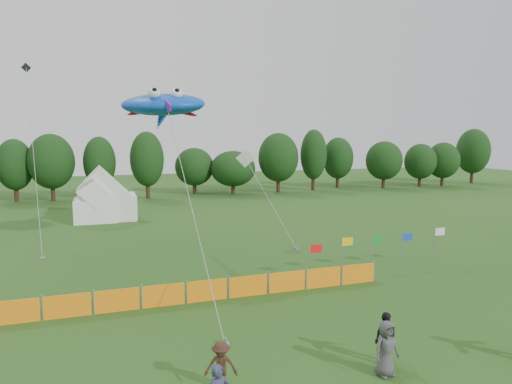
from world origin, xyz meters
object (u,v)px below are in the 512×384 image
object	(u,v)px
tent_left	(96,203)
barrier_fence	(207,291)
spectator_d	(385,338)
stingray_kite	(163,105)
spectator_c	(221,366)
spectator_e	(386,348)
tent_right	(107,199)

from	to	relation	value
tent_left	barrier_fence	world-z (taller)	tent_left
spectator_d	stingray_kite	world-z (taller)	stingray_kite
spectator_c	spectator_e	xyz separation A→B (m)	(5.20, -0.83, 0.14)
stingray_kite	spectator_e	bearing A→B (deg)	-74.80
spectator_c	stingray_kite	xyz separation A→B (m)	(0.59, 16.14, 8.69)
spectator_d	spectator_e	world-z (taller)	spectator_e
spectator_c	spectator_d	distance (m)	5.61
spectator_e	tent_left	bearing A→B (deg)	97.59
spectator_d	spectator_e	size ratio (longest dim) A/B	0.99
spectator_c	barrier_fence	bearing A→B (deg)	98.55
tent_left	spectator_c	distance (m)	30.65
spectator_e	stingray_kite	bearing A→B (deg)	96.85
stingray_kite	spectator_c	bearing A→B (deg)	-92.08
tent_left	spectator_c	bearing A→B (deg)	-83.02
tent_left	spectator_c	xyz separation A→B (m)	(3.72, -30.41, -0.89)
tent_left	spectator_d	world-z (taller)	tent_left
spectator_e	stingray_kite	size ratio (longest dim) A/B	0.09
tent_left	stingray_kite	distance (m)	16.82
spectator_c	spectator_e	world-z (taller)	spectator_e
spectator_d	stingray_kite	size ratio (longest dim) A/B	0.09
tent_left	barrier_fence	size ratio (longest dim) A/B	0.21
stingray_kite	tent_left	bearing A→B (deg)	106.81
spectator_c	stingray_kite	world-z (taller)	stingray_kite
barrier_fence	spectator_e	distance (m)	9.21
barrier_fence	spectator_e	xyz separation A→B (m)	(3.93, -8.33, 0.41)
spectator_d	spectator_e	xyz separation A→B (m)	(-0.41, -0.66, 0.01)
spectator_c	spectator_e	size ratio (longest dim) A/B	0.85
tent_right	spectator_c	xyz separation A→B (m)	(2.76, -30.92, -1.08)
barrier_fence	spectator_e	world-z (taller)	spectator_e
tent_left	tent_right	world-z (taller)	tent_right
tent_right	stingray_kite	xyz separation A→B (m)	(3.35, -14.78, 7.62)
spectator_c	spectator_d	bearing A→B (deg)	16.41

